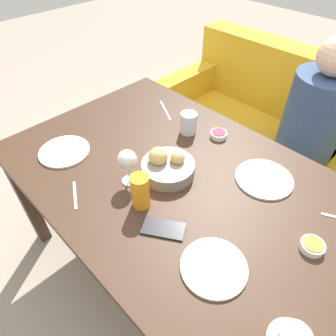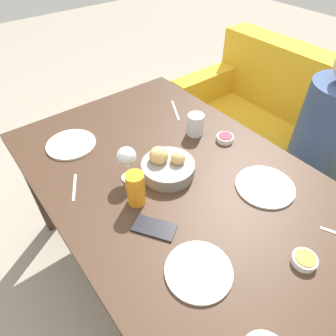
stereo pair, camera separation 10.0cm
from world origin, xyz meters
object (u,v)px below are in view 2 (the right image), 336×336
bread_basket (167,166)px  knife_silver (175,110)px  juice_glass (136,189)px  spoon_coffee (74,187)px  plate_near_right (199,271)px  plate_near_left (71,144)px  wine_glass (127,157)px  cell_phone (154,228)px  seated_person (316,158)px  plate_far_center (265,187)px  couch (308,160)px  water_tumbler (195,125)px  jam_bowl_berry (225,138)px  jam_bowl_honey (304,260)px

bread_basket → knife_silver: bearing=136.9°
juice_glass → spoon_coffee: juice_glass is taller
spoon_coffee → knife_silver: bearing=105.8°
bread_basket → plate_near_right: bread_basket is taller
plate_near_left → bread_basket: bearing=29.6°
wine_glass → cell_phone: (0.27, -0.07, -0.11)m
seated_person → plate_far_center: bearing=-82.7°
bread_basket → juice_glass: size_ratio=1.57×
bread_basket → spoon_coffee: 0.38m
couch → plate_far_center: couch is taller
water_tumbler → cell_phone: water_tumbler is taller
seated_person → jam_bowl_berry: bearing=-113.0°
seated_person → wine_glass: (-0.30, -1.03, 0.35)m
knife_silver → spoon_coffee: 0.70m
couch → seated_person: seated_person is taller
plate_near_left → spoon_coffee: 0.28m
wine_glass → knife_silver: 0.56m
plate_far_center → jam_bowl_berry: jam_bowl_berry is taller
seated_person → water_tumbler: size_ratio=10.83×
couch → plate_near_left: size_ratio=8.15×
bread_basket → knife_silver: 0.48m
couch → plate_far_center: bearing=-77.4°
bread_basket → plate_near_left: 0.48m
juice_glass → wine_glass: bearing=160.2°
plate_far_center → spoon_coffee: 0.76m
plate_near_right → cell_phone: bearing=-176.7°
spoon_coffee → seated_person: bearing=72.7°
bread_basket → wine_glass: 0.18m
seated_person → jam_bowl_berry: 0.64m
couch → juice_glass: size_ratio=13.14×
couch → wine_glass: (-0.20, -1.19, 0.52)m
plate_near_left → spoon_coffee: (0.26, -0.11, -0.00)m
plate_far_center → knife_silver: (-0.66, 0.08, -0.00)m
plate_near_left → cell_phone: (0.61, 0.03, -0.00)m
jam_bowl_honey → couch: bearing=115.7°
juice_glass → jam_bowl_honey: 0.61m
knife_silver → plate_near_left: bearing=-96.8°
couch → jam_bowl_honey: 1.14m
juice_glass → cell_phone: (0.14, -0.02, -0.07)m
jam_bowl_berry → spoon_coffee: size_ratio=0.59×
knife_silver → cell_phone: cell_phone is taller
seated_person → water_tumbler: (-0.36, -0.62, 0.29)m
couch → jam_bowl_honey: bearing=-64.3°
seated_person → plate_near_right: 1.13m
seated_person → jam_bowl_honey: 0.92m
knife_silver → jam_bowl_honey: bearing=-14.3°
plate_far_center → wine_glass: bearing=-133.7°
wine_glass → seated_person: bearing=74.0°
couch → water_tumbler: (-0.26, -0.77, 0.46)m
seated_person → cell_phone: bearing=-91.6°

